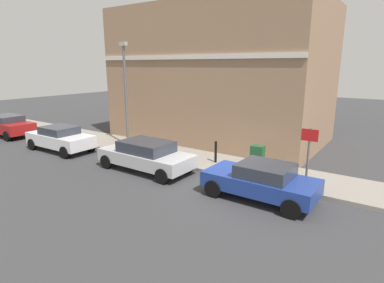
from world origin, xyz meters
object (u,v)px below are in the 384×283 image
(car_silver, at_px, (146,155))
(car_red, at_px, (7,125))
(bollard_near_cabinet, at_px, (216,151))
(lamppost, at_px, (126,90))
(car_white, at_px, (60,138))
(utility_cabinet, at_px, (257,159))
(street_sign, at_px, (309,149))
(car_blue, at_px, (261,180))

(car_silver, relative_size, car_red, 1.02)
(bollard_near_cabinet, relative_size, lamppost, 0.18)
(car_white, bearing_deg, car_silver, -178.68)
(car_silver, relative_size, utility_cabinet, 3.90)
(car_silver, distance_m, bollard_near_cabinet, 3.27)
(car_red, bearing_deg, lamppost, -165.69)
(car_white, xyz_separation_m, lamppost, (2.56, -2.63, 2.58))
(utility_cabinet, height_order, bollard_near_cabinet, utility_cabinet)
(street_sign, bearing_deg, car_red, 94.33)
(car_blue, height_order, lamppost, lamppost)
(car_silver, height_order, street_sign, street_sign)
(utility_cabinet, bearing_deg, car_red, 97.57)
(car_blue, distance_m, utility_cabinet, 2.59)
(utility_cabinet, xyz_separation_m, street_sign, (-0.80, -2.28, 0.98))
(bollard_near_cabinet, distance_m, street_sign, 4.61)
(car_silver, xyz_separation_m, bollard_near_cabinet, (2.40, -2.22, -0.02))
(bollard_near_cabinet, bearing_deg, utility_cabinet, -92.69)
(car_white, relative_size, utility_cabinet, 3.58)
(bollard_near_cabinet, height_order, street_sign, street_sign)
(bollard_near_cabinet, xyz_separation_m, lamppost, (-0.04, 5.80, 2.60))
(car_blue, distance_m, car_silver, 5.48)
(car_silver, xyz_separation_m, utility_cabinet, (2.30, -4.35, -0.04))
(car_blue, xyz_separation_m, street_sign, (1.53, -1.15, 0.97))
(car_white, relative_size, street_sign, 1.79)
(street_sign, bearing_deg, utility_cabinet, 70.72)
(car_silver, bearing_deg, utility_cabinet, -151.34)
(car_red, bearing_deg, utility_cabinet, -172.47)
(car_red, relative_size, bollard_near_cabinet, 4.24)
(bollard_near_cabinet, height_order, lamppost, lamppost)
(car_white, height_order, bollard_near_cabinet, car_white)
(car_red, xyz_separation_m, bollard_near_cabinet, (2.36, -14.88, -0.04))
(car_white, xyz_separation_m, car_red, (0.24, 6.45, 0.02))
(car_silver, relative_size, bollard_near_cabinet, 4.32)
(car_blue, distance_m, car_white, 11.70)
(car_silver, xyz_separation_m, car_red, (0.04, 12.66, 0.02))
(car_red, distance_m, bollard_near_cabinet, 15.07)
(utility_cabinet, height_order, lamppost, lamppost)
(car_white, xyz_separation_m, bollard_near_cabinet, (2.60, -8.43, -0.02))
(car_white, height_order, utility_cabinet, car_white)
(bollard_near_cabinet, bearing_deg, car_silver, 137.24)
(car_blue, relative_size, car_white, 0.96)
(car_blue, height_order, car_silver, car_silver)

